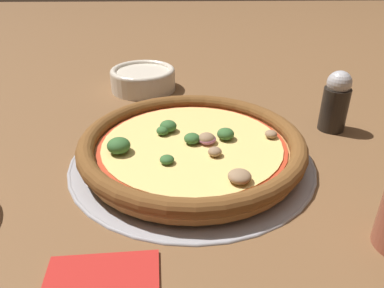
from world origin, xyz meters
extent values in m
plane|color=brown|center=(0.00, 0.00, 0.00)|extent=(3.00, 3.00, 0.00)
cylinder|color=#9E9EA3|center=(0.00, 0.00, 0.00)|extent=(0.34, 0.34, 0.00)
torus|color=#9E9EA3|center=(0.00, 0.00, 0.00)|extent=(0.34, 0.34, 0.01)
cylinder|color=#BC7F42|center=(0.00, 0.00, 0.02)|extent=(0.30, 0.30, 0.02)
torus|color=brown|center=(0.00, 0.00, 0.03)|extent=(0.31, 0.31, 0.02)
cylinder|color=#B7381E|center=(0.00, 0.00, 0.02)|extent=(0.26, 0.26, 0.00)
cylinder|color=#EAC670|center=(0.00, 0.00, 0.03)|extent=(0.25, 0.25, 0.00)
ellipsoid|color=#33602D|center=(0.03, 0.04, 0.03)|extent=(0.02, 0.02, 0.01)
ellipsoid|color=#8E7051|center=(-0.03, -0.03, 0.03)|extent=(0.02, 0.02, 0.01)
ellipsoid|color=#B26B93|center=(0.00, -0.02, 0.03)|extent=(0.03, 0.03, 0.01)
ellipsoid|color=#8E7051|center=(0.01, -0.11, 0.03)|extent=(0.02, 0.02, 0.01)
ellipsoid|color=#8E7051|center=(-0.09, -0.05, 0.03)|extent=(0.03, 0.03, 0.01)
ellipsoid|color=#8E7051|center=(0.00, -0.02, 0.03)|extent=(0.03, 0.03, 0.01)
ellipsoid|color=#33602D|center=(0.01, -0.05, 0.04)|extent=(0.03, 0.03, 0.02)
ellipsoid|color=#33602D|center=(0.04, 0.03, 0.04)|extent=(0.03, 0.03, 0.02)
ellipsoid|color=#33602D|center=(-0.05, 0.03, 0.03)|extent=(0.02, 0.02, 0.01)
ellipsoid|color=#33602D|center=(-0.02, 0.10, 0.04)|extent=(0.04, 0.04, 0.02)
ellipsoid|color=#33602D|center=(0.00, 0.00, 0.03)|extent=(0.03, 0.03, 0.01)
cylinder|color=beige|center=(0.28, 0.09, 0.02)|extent=(0.13, 0.13, 0.04)
torus|color=beige|center=(0.28, 0.09, 0.04)|extent=(0.13, 0.13, 0.01)
cylinder|color=black|center=(0.09, -0.23, 0.04)|extent=(0.04, 0.04, 0.07)
sphere|color=#B2B2B7|center=(0.09, -0.23, 0.08)|extent=(0.04, 0.04, 0.04)
camera|label=1|loc=(-0.45, 0.01, 0.28)|focal=35.00mm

